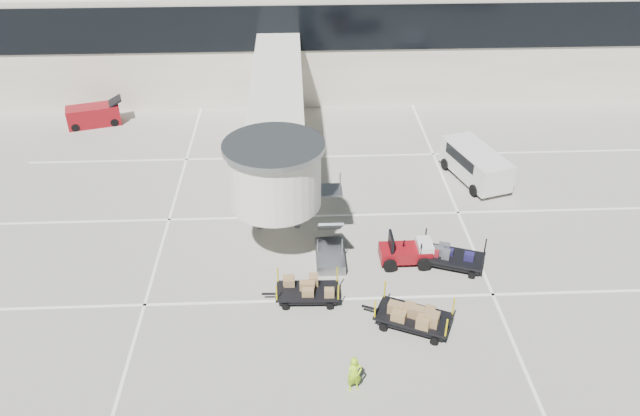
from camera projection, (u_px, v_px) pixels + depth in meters
The scene contains 11 objects.
ground at pixel (369, 329), 26.96m from camera, with size 140.00×140.00×0.00m, color #B9B4A5.
lane_markings at pixel (338, 212), 34.79m from camera, with size 40.00×30.00×0.02m.
terminal at pixel (325, 30), 49.94m from camera, with size 64.00×12.11×15.20m.
jet_bridge at pixel (277, 121), 34.83m from camera, with size 5.70×20.40×6.03m.
baggage_tug at pixel (406, 252), 30.64m from camera, with size 2.57×1.65×1.67m.
suitcase_cart at pixel (452, 258), 30.43m from camera, with size 3.79×2.49×1.47m.
box_cart_near at pixel (412, 315), 26.78m from camera, with size 3.92×2.76×1.54m.
box_cart_far at pixel (306, 291), 28.24m from camera, with size 3.53×1.51×1.38m.
ground_worker at pixel (355, 374), 23.73m from camera, with size 0.59×0.39×1.62m, color #A7E718.
minivan at pixel (474, 161), 37.40m from camera, with size 3.44×5.46×1.93m.
belt_loader at pixel (94, 115), 44.12m from camera, with size 4.08×2.46×1.85m.
Camera 1 is at (-3.00, -19.78, 18.94)m, focal length 35.00 mm.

